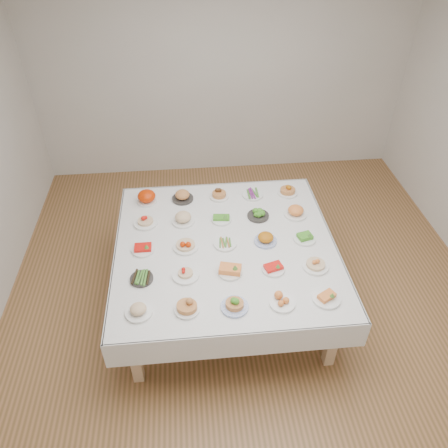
{
  "coord_description": "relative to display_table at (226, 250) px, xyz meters",
  "views": [
    {
      "loc": [
        -0.54,
        -3.17,
        3.5
      ],
      "look_at": [
        -0.22,
        0.04,
        0.88
      ],
      "focal_mm": 35.0,
      "sensor_mm": 36.0,
      "label": 1
    }
  ],
  "objects": [
    {
      "name": "dish_24",
      "position": [
        0.76,
        0.76,
        0.12
      ],
      "size": [
        0.21,
        0.21,
        0.12
      ],
      "color": "white",
      "rests_on": "display_table"
    },
    {
      "name": "dish_16",
      "position": [
        -0.39,
        0.38,
        0.13
      ],
      "size": [
        0.22,
        0.22,
        0.13
      ],
      "color": "white",
      "rests_on": "display_table"
    },
    {
      "name": "dish_3",
      "position": [
        0.39,
        -0.77,
        0.11
      ],
      "size": [
        0.21,
        0.21,
        0.1
      ],
      "color": "white",
      "rests_on": "display_table"
    },
    {
      "name": "dish_11",
      "position": [
        -0.38,
        -0.01,
        0.13
      ],
      "size": [
        0.23,
        0.23,
        0.14
      ],
      "color": "white",
      "rests_on": "display_table"
    },
    {
      "name": "dish_22",
      "position": [
        0.01,
        0.77,
        0.12
      ],
      "size": [
        0.2,
        0.2,
        0.11
      ],
      "color": "white",
      "rests_on": "display_table"
    },
    {
      "name": "dish_4",
      "position": [
        0.76,
        -0.76,
        0.11
      ],
      "size": [
        0.23,
        0.23,
        0.1
      ],
      "color": "white",
      "rests_on": "display_table"
    },
    {
      "name": "dish_23",
      "position": [
        0.37,
        0.76,
        0.09
      ],
      "size": [
        0.22,
        0.22,
        0.06
      ],
      "color": "white",
      "rests_on": "display_table"
    },
    {
      "name": "dish_10",
      "position": [
        -0.77,
        -0.01,
        0.11
      ],
      "size": [
        0.21,
        0.21,
        0.1
      ],
      "color": "white",
      "rests_on": "display_table"
    },
    {
      "name": "dish_21",
      "position": [
        -0.39,
        0.77,
        0.12
      ],
      "size": [
        0.22,
        0.22,
        0.12
      ],
      "color": "#2D2A28",
      "rests_on": "display_table"
    },
    {
      "name": "dish_1",
      "position": [
        -0.39,
        -0.76,
        0.13
      ],
      "size": [
        0.21,
        0.21,
        0.13
      ],
      "color": "white",
      "rests_on": "display_table"
    },
    {
      "name": "room_envelope",
      "position": [
        0.22,
        0.11,
        1.15
      ],
      "size": [
        5.02,
        5.02,
        2.81
      ],
      "color": "#9B6840",
      "rests_on": "ground"
    },
    {
      "name": "dish_2",
      "position": [
        -0.0,
        -0.77,
        0.13
      ],
      "size": [
        0.22,
        0.22,
        0.12
      ],
      "color": "#4C66B2",
      "rests_on": "display_table"
    },
    {
      "name": "dish_14",
      "position": [
        0.76,
        -0.0,
        0.11
      ],
      "size": [
        0.21,
        0.21,
        0.09
      ],
      "color": "white",
      "rests_on": "display_table"
    },
    {
      "name": "dish_15",
      "position": [
        -0.76,
        0.39,
        0.13
      ],
      "size": [
        0.23,
        0.23,
        0.13
      ],
      "color": "white",
      "rests_on": "display_table"
    },
    {
      "name": "dish_0",
      "position": [
        -0.77,
        -0.75,
        0.12
      ],
      "size": [
        0.21,
        0.21,
        0.11
      ],
      "color": "white",
      "rests_on": "display_table"
    },
    {
      "name": "dish_8",
      "position": [
        0.39,
        -0.38,
        0.1
      ],
      "size": [
        0.2,
        0.2,
        0.09
      ],
      "color": "white",
      "rests_on": "display_table"
    },
    {
      "name": "dish_18",
      "position": [
        0.37,
        0.39,
        0.11
      ],
      "size": [
        0.22,
        0.22,
        0.09
      ],
      "color": "#2D2A28",
      "rests_on": "display_table"
    },
    {
      "name": "dish_5",
      "position": [
        -0.77,
        -0.38,
        0.09
      ],
      "size": [
        0.2,
        0.2,
        0.05
      ],
      "color": "#2D2A28",
      "rests_on": "display_table"
    },
    {
      "name": "dish_17",
      "position": [
        -0.01,
        0.37,
        0.1
      ],
      "size": [
        0.2,
        0.2,
        0.09
      ],
      "color": "white",
      "rests_on": "display_table"
    },
    {
      "name": "dish_7",
      "position": [
        0.0,
        -0.38,
        0.11
      ],
      "size": [
        0.21,
        0.21,
        0.1
      ],
      "color": "white",
      "rests_on": "display_table"
    },
    {
      "name": "dish_19",
      "position": [
        0.76,
        0.38,
        0.12
      ],
      "size": [
        0.23,
        0.23,
        0.12
      ],
      "color": "white",
      "rests_on": "display_table"
    },
    {
      "name": "display_table",
      "position": [
        0.0,
        0.0,
        0.0
      ],
      "size": [
        2.08,
        2.08,
        0.75
      ],
      "color": "white",
      "rests_on": "ground"
    },
    {
      "name": "dish_6",
      "position": [
        -0.39,
        -0.37,
        0.11
      ],
      "size": [
        0.23,
        0.23,
        0.11
      ],
      "color": "white",
      "rests_on": "display_table"
    },
    {
      "name": "dish_20",
      "position": [
        -0.76,
        0.76,
        0.13
      ],
      "size": [
        0.21,
        0.21,
        0.12
      ],
      "color": "white",
      "rests_on": "display_table"
    },
    {
      "name": "dish_13",
      "position": [
        0.38,
        0.0,
        0.12
      ],
      "size": [
        0.21,
        0.21,
        0.11
      ],
      "color": "#4C66B2",
      "rests_on": "display_table"
    },
    {
      "name": "dish_12",
      "position": [
        -0.0,
        -0.0,
        0.09
      ],
      "size": [
        0.22,
        0.22,
        0.05
      ],
      "color": "white",
      "rests_on": "display_table"
    },
    {
      "name": "dish_9",
      "position": [
        0.77,
        -0.38,
        0.13
      ],
      "size": [
        0.23,
        0.23,
        0.13
      ],
      "color": "white",
      "rests_on": "display_table"
    }
  ]
}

